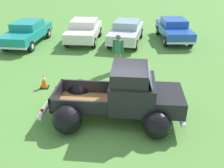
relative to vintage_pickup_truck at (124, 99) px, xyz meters
The scene contains 8 objects.
ground_plane 0.85m from the vintage_pickup_truck, behind, with size 80.00×80.00×0.00m, color #548C3D.
vintage_pickup_truck is the anchor object (origin of this frame).
show_car_0 10.46m from the vintage_pickup_truck, 123.22° to the left, with size 2.45×4.92×1.43m.
show_car_1 9.46m from the vintage_pickup_truck, 102.75° to the left, with size 2.37×4.39×1.43m.
show_car_2 8.89m from the vintage_pickup_truck, 85.40° to the left, with size 2.82×4.70×1.43m.
show_car_3 10.17m from the vintage_pickup_truck, 67.06° to the left, with size 1.85×4.38×1.43m.
spectator_0 4.20m from the vintage_pickup_truck, 90.44° to the left, with size 0.54×0.39×1.81m.
lane_cone_0 4.06m from the vintage_pickup_truck, 144.36° to the left, with size 0.36×0.36×0.63m.
Camera 1 is at (-0.16, -7.31, 4.94)m, focal length 39.90 mm.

